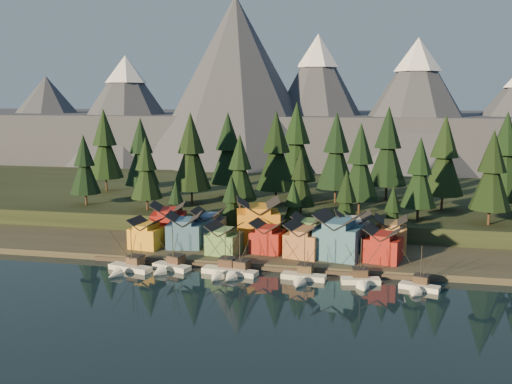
% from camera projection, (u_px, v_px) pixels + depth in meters
% --- Properties ---
extents(ground, '(500.00, 500.00, 0.00)m').
position_uv_depth(ground, '(241.00, 291.00, 116.63)').
color(ground, black).
rests_on(ground, ground).
extents(shore_strip, '(400.00, 50.00, 1.50)m').
position_uv_depth(shore_strip, '(275.00, 240.00, 155.12)').
color(shore_strip, '#322F24').
rests_on(shore_strip, ground).
extents(hillside, '(420.00, 100.00, 6.00)m').
position_uv_depth(hillside, '(299.00, 200.00, 203.03)').
color(hillside, black).
rests_on(hillside, ground).
extents(dock, '(80.00, 4.00, 1.00)m').
position_uv_depth(dock, '(257.00, 266.00, 132.47)').
color(dock, '#3F352D').
rests_on(dock, ground).
extents(mountain_ridge, '(560.00, 190.00, 90.00)m').
position_uv_depth(mountain_ridge, '(321.00, 121.00, 319.41)').
color(mountain_ridge, '#3F4552').
rests_on(mountain_ridge, ground).
extents(boat_0, '(11.17, 11.71, 11.28)m').
position_uv_depth(boat_0, '(127.00, 263.00, 129.50)').
color(boat_0, beige).
rests_on(boat_0, ground).
extents(boat_1, '(9.88, 10.40, 11.35)m').
position_uv_depth(boat_1, '(169.00, 261.00, 130.46)').
color(boat_1, silver).
rests_on(boat_1, ground).
extents(boat_2, '(10.56, 11.29, 11.93)m').
position_uv_depth(boat_2, '(222.00, 265.00, 127.21)').
color(boat_2, silver).
rests_on(boat_2, ground).
extents(boat_3, '(9.33, 9.87, 11.08)m').
position_uv_depth(boat_3, '(237.00, 266.00, 126.47)').
color(boat_3, beige).
rests_on(boat_3, ground).
extents(boat_4, '(10.19, 10.92, 11.02)m').
position_uv_depth(boat_4, '(303.00, 272.00, 123.19)').
color(boat_4, beige).
rests_on(boat_4, ground).
extents(boat_5, '(8.78, 9.35, 10.93)m').
position_uv_depth(boat_5, '(361.00, 275.00, 120.53)').
color(boat_5, white).
rests_on(boat_5, ground).
extents(boat_6, '(8.74, 9.23, 10.25)m').
position_uv_depth(boat_6, '(419.00, 281.00, 116.69)').
color(boat_6, white).
rests_on(boat_6, ground).
extents(house_front_0, '(8.33, 7.97, 7.49)m').
position_uv_depth(house_front_0, '(147.00, 232.00, 144.32)').
color(house_front_0, orange).
rests_on(house_front_0, shore_strip).
extents(house_front_1, '(9.66, 9.38, 8.76)m').
position_uv_depth(house_front_1, '(184.00, 229.00, 144.83)').
color(house_front_1, '#365E81').
rests_on(house_front_1, shore_strip).
extents(house_front_2, '(8.67, 8.72, 7.40)m').
position_uv_depth(house_front_2, '(224.00, 238.00, 138.93)').
color(house_front_2, '#548246').
rests_on(house_front_2, shore_strip).
extents(house_front_3, '(8.55, 8.25, 7.76)m').
position_uv_depth(house_front_3, '(268.00, 236.00, 140.19)').
color(house_front_3, maroon).
rests_on(house_front_3, shore_strip).
extents(house_front_4, '(9.60, 10.09, 8.18)m').
position_uv_depth(house_front_4, '(304.00, 239.00, 136.62)').
color(house_front_4, '#A26539').
rests_on(house_front_4, shore_strip).
extents(house_front_5, '(12.26, 11.57, 10.89)m').
position_uv_depth(house_front_5, '(339.00, 234.00, 134.72)').
color(house_front_5, '#34607C').
rests_on(house_front_5, shore_strip).
extents(house_front_6, '(9.68, 9.35, 8.07)m').
position_uv_depth(house_front_6, '(383.00, 243.00, 132.31)').
color(house_front_6, maroon).
rests_on(house_front_6, shore_strip).
extents(house_back_0, '(10.62, 10.35, 9.77)m').
position_uv_depth(house_back_0, '(169.00, 220.00, 153.40)').
color(house_back_0, maroon).
rests_on(house_back_0, shore_strip).
extents(house_back_1, '(7.98, 8.08, 8.85)m').
position_uv_depth(house_back_1, '(209.00, 225.00, 149.66)').
color(house_back_1, '#354D7E').
rests_on(house_back_1, shore_strip).
extents(house_back_2, '(13.12, 12.48, 11.62)m').
position_uv_depth(house_back_2, '(258.00, 219.00, 149.66)').
color(house_back_2, orange).
rests_on(house_back_2, shore_strip).
extents(house_back_3, '(8.72, 7.85, 8.47)m').
position_uv_depth(house_back_3, '(309.00, 230.00, 144.81)').
color(house_back_3, '#466D3B').
rests_on(house_back_3, shore_strip).
extents(house_back_4, '(10.00, 9.70, 9.68)m').
position_uv_depth(house_back_4, '(353.00, 230.00, 141.61)').
color(house_back_4, beige).
rests_on(house_back_4, shore_strip).
extents(house_back_5, '(8.02, 8.12, 8.77)m').
position_uv_depth(house_back_5, '(390.00, 233.00, 140.94)').
color(house_back_5, '#AF763E').
rests_on(house_back_5, shore_strip).
extents(tree_hill_0, '(9.47, 9.47, 22.07)m').
position_uv_depth(tree_hill_0, '(85.00, 167.00, 176.40)').
color(tree_hill_0, '#332319').
rests_on(tree_hill_0, hillside).
extents(tree_hill_1, '(11.51, 11.51, 26.81)m').
position_uv_depth(tree_hill_1, '(141.00, 154.00, 189.00)').
color(tree_hill_1, '#332319').
rests_on(tree_hill_1, hillside).
extents(tree_hill_2, '(9.34, 9.34, 21.76)m').
position_uv_depth(tree_hill_2, '(146.00, 171.00, 168.12)').
color(tree_hill_2, '#332319').
rests_on(tree_hill_2, hillside).
extents(tree_hill_3, '(12.38, 12.38, 28.84)m').
position_uv_depth(tree_hill_3, '(191.00, 154.00, 177.05)').
color(tree_hill_3, '#332319').
rests_on(tree_hill_3, hillside).
extents(tree_hill_4, '(12.26, 12.26, 28.57)m').
position_uv_depth(tree_hill_4, '(228.00, 151.00, 189.94)').
color(tree_hill_4, '#332319').
rests_on(tree_hill_4, hillside).
extents(tree_hill_5, '(9.84, 9.84, 22.93)m').
position_uv_depth(tree_hill_5, '(240.00, 170.00, 164.28)').
color(tree_hill_5, '#332319').
rests_on(tree_hill_5, hillside).
extents(tree_hill_6, '(12.58, 12.58, 29.32)m').
position_uv_depth(tree_hill_6, '(276.00, 154.00, 176.57)').
color(tree_hill_6, '#332319').
rests_on(tree_hill_6, hillside).
extents(tree_hill_7, '(8.20, 8.20, 19.11)m').
position_uv_depth(tree_hill_7, '(301.00, 180.00, 159.06)').
color(tree_hill_7, '#332319').
rests_on(tree_hill_7, hillside).
extents(tree_hill_8, '(12.41, 12.41, 28.91)m').
position_uv_depth(tree_hill_8, '(336.00, 153.00, 179.73)').
color(tree_hill_8, '#332319').
rests_on(tree_hill_8, hillside).
extents(tree_hill_9, '(11.28, 11.28, 26.28)m').
position_uv_depth(tree_hill_9, '(360.00, 165.00, 161.93)').
color(tree_hill_9, '#332319').
rests_on(tree_hill_9, hillside).
extents(tree_hill_10, '(13.12, 13.12, 30.57)m').
position_uv_depth(tree_hill_10, '(388.00, 149.00, 184.07)').
color(tree_hill_10, '#332319').
rests_on(tree_hill_10, hillside).
extents(tree_hill_11, '(9.82, 9.82, 22.89)m').
position_uv_depth(tree_hill_11, '(419.00, 175.00, 154.18)').
color(tree_hill_11, '#332319').
rests_on(tree_hill_11, hillside).
extents(tree_hill_12, '(12.15, 12.15, 28.29)m').
position_uv_depth(tree_hill_12, '(444.00, 159.00, 167.52)').
color(tree_hill_12, '#332319').
rests_on(tree_hill_12, hillside).
extents(tree_hill_13, '(10.78, 10.78, 25.10)m').
position_uv_depth(tree_hill_13, '(492.00, 173.00, 148.40)').
color(tree_hill_13, '#332319').
rests_on(tree_hill_13, hillside).
extents(tree_hill_14, '(12.57, 12.57, 29.29)m').
position_uv_depth(tree_hill_14, '(505.00, 156.00, 169.58)').
color(tree_hill_14, '#332319').
rests_on(tree_hill_14, hillside).
extents(tree_hill_15, '(13.73, 13.73, 31.98)m').
position_uv_depth(tree_hill_15, '(297.00, 145.00, 191.94)').
color(tree_hill_15, '#332319').
rests_on(tree_hill_15, hillside).
extents(tree_hill_16, '(12.62, 12.62, 29.40)m').
position_uv_depth(tree_hill_16, '(105.00, 146.00, 202.06)').
color(tree_hill_16, '#332319').
rests_on(tree_hill_16, hillside).
extents(tree_shore_0, '(6.48, 6.48, 15.10)m').
position_uv_depth(tree_shore_0, '(176.00, 204.00, 159.31)').
color(tree_shore_0, '#332319').
rests_on(tree_shore_0, shore_strip).
extents(tree_shore_1, '(7.34, 7.34, 17.10)m').
position_uv_depth(tree_shore_1, '(232.00, 202.00, 155.89)').
color(tree_shore_1, '#332319').
rests_on(tree_shore_1, shore_strip).
extents(tree_shore_2, '(6.92, 6.92, 16.12)m').
position_uv_depth(tree_shore_2, '(293.00, 207.00, 152.54)').
color(tree_shore_2, '#332319').
rests_on(tree_shore_2, shore_strip).
extents(tree_shore_3, '(8.26, 8.26, 19.23)m').
position_uv_depth(tree_shore_3, '(346.00, 202.00, 149.43)').
color(tree_shore_3, '#332319').
rests_on(tree_shore_3, shore_strip).
extents(tree_shore_4, '(6.61, 6.61, 15.40)m').
position_uv_depth(tree_shore_4, '(393.00, 212.00, 147.35)').
color(tree_shore_4, '#332319').
rests_on(tree_shore_4, shore_strip).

